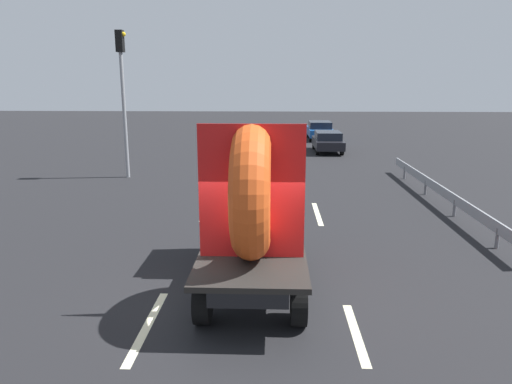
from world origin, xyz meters
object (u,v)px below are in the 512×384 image
(distant_sedan, at_px, (328,141))
(flatbed_truck, at_px, (255,205))
(traffic_light, at_px, (123,84))
(oncoming_car, at_px, (320,130))

(distant_sedan, bearing_deg, flatbed_truck, -100.67)
(distant_sedan, bearing_deg, traffic_light, -140.19)
(flatbed_truck, xyz_separation_m, oncoming_car, (3.77, 25.83, -0.99))
(flatbed_truck, height_order, traffic_light, traffic_light)
(distant_sedan, relative_size, oncoming_car, 0.95)
(distant_sedan, height_order, oncoming_car, oncoming_car)
(distant_sedan, bearing_deg, oncoming_car, 89.02)
(flatbed_truck, xyz_separation_m, traffic_light, (-6.19, 11.22, 2.39))
(traffic_light, relative_size, oncoming_car, 1.56)
(flatbed_truck, distance_m, distant_sedan, 19.80)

